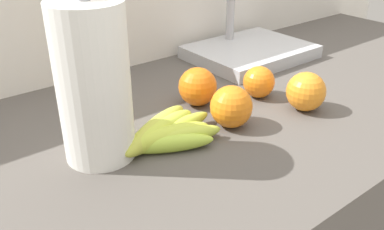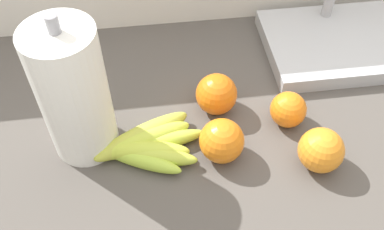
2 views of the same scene
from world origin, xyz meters
TOP-DOWN VIEW (x-y plane):
  - wall_back at (0.00, 0.38)m, footprint 2.28×0.06m
  - banana_bunch at (-0.18, -0.04)m, footprint 0.22×0.16m
  - orange_back_right at (-0.02, 0.05)m, footprint 0.08×0.08m
  - orange_back_left at (-0.03, -0.06)m, footprint 0.08×0.08m
  - orange_far_right at (0.11, -0.00)m, footprint 0.07×0.07m
  - orange_center at (0.14, -0.11)m, footprint 0.08×0.08m
  - paper_towel_roll at (-0.28, 0.00)m, footprint 0.12×0.12m
  - sink_basin at (0.28, 0.20)m, footprint 0.32×0.25m

SIDE VIEW (x-z plane):
  - wall_back at x=0.00m, z-range 0.00..1.30m
  - banana_bunch at x=-0.18m, z-range 0.90..0.94m
  - sink_basin at x=0.28m, z-range 0.82..1.03m
  - orange_far_right at x=0.11m, z-range 0.90..0.97m
  - orange_center at x=0.14m, z-range 0.90..0.98m
  - orange_back_left at x=-0.03m, z-range 0.90..0.98m
  - orange_back_right at x=-0.02m, z-range 0.90..0.98m
  - paper_towel_roll at x=-0.28m, z-range 0.89..1.18m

